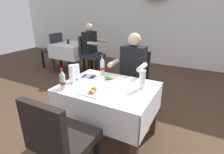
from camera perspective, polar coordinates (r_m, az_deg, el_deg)
name	(u,v)px	position (r m, az deg, el deg)	size (l,w,h in m)	color
ground_plane	(100,133)	(2.56, -3.82, -17.21)	(11.00, 11.00, 0.00)	#473323
back_wall	(168,15)	(5.47, 17.34, 18.33)	(11.00, 0.12, 2.83)	white
main_dining_table	(108,99)	(2.18, -1.24, -7.03)	(1.10, 0.83, 0.73)	white
chair_far_diner_seat	(133,78)	(2.85, 6.66, -0.27)	(0.44, 0.50, 0.97)	black
chair_near_camera_side	(61,140)	(1.64, -15.81, -18.62)	(0.44, 0.50, 0.97)	black
seated_diner_far	(132,71)	(2.70, 6.27, 2.04)	(0.50, 0.46, 1.26)	#282D42
plate_near_camera	(94,91)	(1.96, -5.88, -4.42)	(0.26, 0.26, 0.06)	white
plate_far_diner	(111,78)	(2.30, -0.27, -0.41)	(0.26, 0.26, 0.06)	white
beer_glass_left	(77,72)	(2.29, -11.10, 1.50)	(0.07, 0.07, 0.21)	white
beer_glass_middle	(142,79)	(2.04, 9.61, -0.55)	(0.07, 0.07, 0.21)	white
beer_glass_right	(72,74)	(2.19, -12.64, 0.82)	(0.07, 0.07, 0.23)	white
cola_bottle_primary	(102,66)	(2.43, -3.10, 3.37)	(0.06, 0.06, 0.27)	silver
cola_bottle_secondary	(63,81)	(2.06, -15.43, -1.09)	(0.06, 0.06, 0.24)	silver
napkin_cutlery_set	(89,76)	(2.42, -7.44, 0.27)	(0.19, 0.20, 0.01)	#231E4C
background_dining_table	(71,51)	(4.86, -13.03, 8.02)	(0.83, 0.77, 0.73)	white
background_chair_left	(53,48)	(5.28, -18.27, 8.71)	(0.50, 0.44, 0.97)	#2D2D33
background_chair_right	(90,53)	(4.48, -6.92, 7.57)	(0.50, 0.44, 0.97)	#2D2D33
background_patron	(92,47)	(4.42, -6.48, 9.49)	(0.46, 0.50, 1.26)	#282D42
background_table_tumbler	(68,41)	(4.85, -13.80, 10.92)	(0.06, 0.06, 0.11)	black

